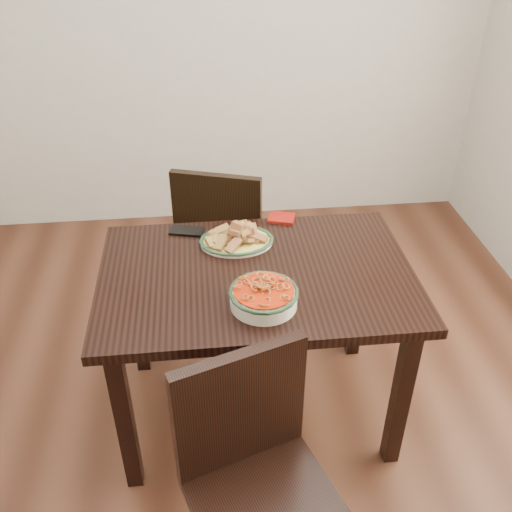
{
  "coord_description": "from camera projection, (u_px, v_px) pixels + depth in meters",
  "views": [
    {
      "loc": [
        -0.05,
        -1.77,
        2.0
      ],
      "look_at": [
        0.14,
        -0.01,
        0.81
      ],
      "focal_mm": 40.0,
      "sensor_mm": 36.0,
      "label": 1
    }
  ],
  "objects": [
    {
      "name": "floor",
      "position": [
        226.0,
        404.0,
        2.59
      ],
      "size": [
        3.5,
        3.5,
        0.0
      ],
      "primitive_type": "plane",
      "color": "#3C1E13",
      "rests_on": "ground"
    },
    {
      "name": "noodle_bowl",
      "position": [
        264.0,
        295.0,
        1.97
      ],
      "size": [
        0.24,
        0.24,
        0.08
      ],
      "color": "#F2E8CC",
      "rests_on": "dining_table"
    },
    {
      "name": "chair_far",
      "position": [
        224.0,
        237.0,
        2.84
      ],
      "size": [
        0.53,
        0.53,
        0.89
      ],
      "rotation": [
        0.0,
        0.0,
        2.82
      ],
      "color": "black",
      "rests_on": "ground"
    },
    {
      "name": "napkin",
      "position": [
        282.0,
        218.0,
        2.48
      ],
      "size": [
        0.13,
        0.12,
        0.01
      ],
      "primitive_type": "cube",
      "rotation": [
        0.0,
        0.0,
        -0.31
      ],
      "color": "maroon",
      "rests_on": "dining_table"
    },
    {
      "name": "chair_near",
      "position": [
        256.0,
        471.0,
        1.72
      ],
      "size": [
        0.53,
        0.53,
        0.89
      ],
      "rotation": [
        0.0,
        0.0,
        0.33
      ],
      "color": "black",
      "rests_on": "ground"
    },
    {
      "name": "fish_plate",
      "position": [
        236.0,
        234.0,
        2.29
      ],
      "size": [
        0.29,
        0.23,
        0.11
      ],
      "color": "beige",
      "rests_on": "dining_table"
    },
    {
      "name": "smartphone",
      "position": [
        187.0,
        231.0,
        2.39
      ],
      "size": [
        0.15,
        0.1,
        0.01
      ],
      "primitive_type": "cube",
      "rotation": [
        0.0,
        0.0,
        -0.24
      ],
      "color": "black",
      "rests_on": "dining_table"
    },
    {
      "name": "dining_table",
      "position": [
        257.0,
        293.0,
        2.21
      ],
      "size": [
        1.19,
        0.79,
        0.75
      ],
      "color": "black",
      "rests_on": "ground"
    },
    {
      "name": "wall_back",
      "position": [
        200.0,
        19.0,
        3.3
      ],
      "size": [
        3.5,
        0.1,
        2.6
      ],
      "primitive_type": "cube",
      "color": "beige",
      "rests_on": "ground"
    }
  ]
}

